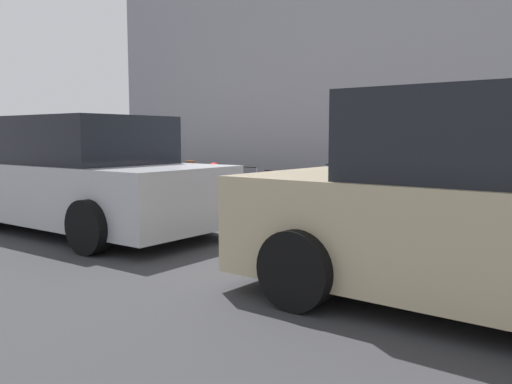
{
  "coord_description": "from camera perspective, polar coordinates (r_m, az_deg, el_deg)",
  "views": [
    {
      "loc": [
        -5.19,
        6.14,
        1.36
      ],
      "look_at": [
        -0.79,
        0.78,
        0.63
      ],
      "focal_mm": 37.56,
      "sensor_mm": 36.0,
      "label": 1
    }
  ],
  "objects": [
    {
      "name": "parked_car_silver_1",
      "position": [
        8.0,
        -18.0,
        1.42
      ],
      "size": [
        4.5,
        2.2,
        1.63
      ],
      "color": "#B2B5BA",
      "rests_on": "ground_plane"
    },
    {
      "name": "suitcase_maroon_7",
      "position": [
        8.75,
        1.82,
        0.03
      ],
      "size": [
        0.41,
        0.22,
        0.67
      ],
      "color": "maroon",
      "rests_on": "sidewalk_curb"
    },
    {
      "name": "fire_hydrant",
      "position": [
        9.7,
        -4.5,
        1.07
      ],
      "size": [
        0.39,
        0.21,
        0.74
      ],
      "color": "red",
      "rests_on": "sidewalk_curb"
    },
    {
      "name": "suitcase_red_3",
      "position": [
        7.6,
        16.13,
        -0.74
      ],
      "size": [
        0.43,
        0.21,
        0.77
      ],
      "color": "red",
      "rests_on": "sidewalk_curb"
    },
    {
      "name": "suitcase_silver_2",
      "position": [
        7.44,
        19.78,
        -1.6
      ],
      "size": [
        0.36,
        0.27,
        0.62
      ],
      "color": "#9EA0A8",
      "rests_on": "sidewalk_curb"
    },
    {
      "name": "suitcase_navy_5",
      "position": [
        8.12,
        8.53,
        -0.53
      ],
      "size": [
        0.48,
        0.28,
        0.81
      ],
      "color": "navy",
      "rests_on": "sidewalk_curb"
    },
    {
      "name": "suitcase_teal_4",
      "position": [
        7.89,
        12.45,
        -0.83
      ],
      "size": [
        0.49,
        0.23,
        0.85
      ],
      "color": "#0F606B",
      "rests_on": "sidewalk_curb"
    },
    {
      "name": "suitcase_black_1",
      "position": [
        7.22,
        23.3,
        -1.07
      ],
      "size": [
        0.4,
        0.28,
        1.03
      ],
      "color": "black",
      "rests_on": "sidewalk_curb"
    },
    {
      "name": "suitcase_black_8",
      "position": [
        9.09,
        -0.71,
        -0.09
      ],
      "size": [
        0.39,
        0.24,
        0.71
      ],
      "color": "black",
      "rests_on": "sidewalk_curb"
    },
    {
      "name": "bollard_post",
      "position": [
        9.92,
        -7.01,
        1.13
      ],
      "size": [
        0.17,
        0.17,
        0.76
      ],
      "primitive_type": "cylinder",
      "color": "brown",
      "rests_on": "sidewalk_curb"
    },
    {
      "name": "ground_plane",
      "position": [
        8.16,
        -0.85,
        -3.58
      ],
      "size": [
        40.0,
        40.0,
        0.0
      ],
      "primitive_type": "plane",
      "color": "#333335"
    },
    {
      "name": "suitcase_olive_6",
      "position": [
        8.51,
        5.33,
        -0.13
      ],
      "size": [
        0.5,
        0.22,
        0.68
      ],
      "color": "#59601E",
      "rests_on": "sidewalk_curb"
    },
    {
      "name": "sidewalk_curb",
      "position": [
        10.16,
        8.29,
        -1.33
      ],
      "size": [
        18.0,
        5.0,
        0.14
      ],
      "primitive_type": "cube",
      "color": "#ADA89E",
      "rests_on": "ground_plane"
    }
  ]
}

